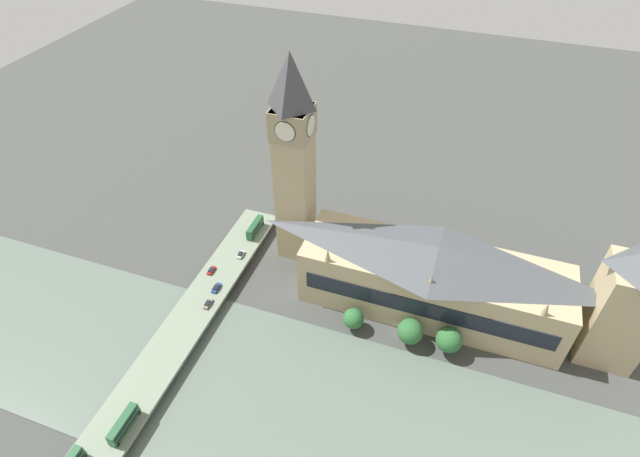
{
  "coord_description": "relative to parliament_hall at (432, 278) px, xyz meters",
  "views": [
    {
      "loc": [
        -107.68,
        -10.32,
        140.94
      ],
      "look_at": [
        20.88,
        34.79,
        20.87
      ],
      "focal_mm": 28.0,
      "sensor_mm": 36.0,
      "label": 1
    }
  ],
  "objects": [
    {
      "name": "parliament_hall",
      "position": [
        0.0,
        0.0,
        0.0
      ],
      "size": [
        26.58,
        89.93,
        29.54
      ],
      "color": "tan",
      "rests_on": "ground_plane"
    },
    {
      "name": "car_northbound_mid",
      "position": [
        -13.98,
        79.73,
        -10.01
      ],
      "size": [
        4.41,
        1.83,
        1.31
      ],
      "color": "maroon",
      "rests_on": "road_bridge"
    },
    {
      "name": "car_northbound_lead",
      "position": [
        -21.26,
        73.71,
        -9.96
      ],
      "size": [
        4.79,
        1.91,
        1.45
      ],
      "color": "navy",
      "rests_on": "road_bridge"
    },
    {
      "name": "ground_plane",
      "position": [
        -16.06,
        8.0,
        -14.68
      ],
      "size": [
        600.0,
        600.0,
        0.0
      ],
      "primitive_type": "plane",
      "color": "#424442"
    },
    {
      "name": "car_southbound_lead",
      "position": [
        -2.62,
        73.0,
        -9.96
      ],
      "size": [
        4.24,
        1.93,
        1.45
      ],
      "color": "silver",
      "rests_on": "road_bridge"
    },
    {
      "name": "victoria_tower",
      "position": [
        0.06,
        -57.53,
        8.25
      ],
      "size": [
        17.12,
        17.12,
        49.86
      ],
      "color": "tan",
      "rests_on": "ground_plane"
    },
    {
      "name": "tree_embankment_near",
      "position": [
        -18.6,
        22.45,
        -9.44
      ],
      "size": [
        7.19,
        7.19,
        8.85
      ],
      "color": "brown",
      "rests_on": "ground_plane"
    },
    {
      "name": "car_southbound_mid",
      "position": [
        -28.87,
        72.9,
        -9.98
      ],
      "size": [
        4.62,
        1.82,
        1.38
      ],
      "color": "slate",
      "rests_on": "road_bridge"
    },
    {
      "name": "tree_embankment_mid",
      "position": [
        -17.72,
        -9.61,
        -7.99
      ],
      "size": [
        8.64,
        8.64,
        11.02
      ],
      "color": "brown",
      "rests_on": "ground_plane"
    },
    {
      "name": "double_decker_bus_rear",
      "position": [
        12.06,
        73.5,
        -8.09
      ],
      "size": [
        11.95,
        2.52,
        4.66
      ],
      "color": "#235B33",
      "rests_on": "road_bridge"
    },
    {
      "name": "road_bridge",
      "position": [
        -52.51,
        76.42,
        -11.48
      ],
      "size": [
        153.82,
        14.73,
        4.0
      ],
      "color": "#5D6A59",
      "rests_on": "ground_plane"
    },
    {
      "name": "clock_tower",
      "position": [
        11.96,
        55.01,
        29.21
      ],
      "size": [
        13.31,
        13.31,
        82.43
      ],
      "color": "tan",
      "rests_on": "ground_plane"
    },
    {
      "name": "river_water",
      "position": [
        -52.51,
        8.0,
        -14.53
      ],
      "size": [
        60.91,
        360.0,
        0.3
      ],
      "primitive_type": "cube",
      "color": "slate",
      "rests_on": "ground_plane"
    },
    {
      "name": "tree_embankment_far",
      "position": [
        -18.32,
        3.0,
        -8.36
      ],
      "size": [
        8.7,
        8.7,
        10.68
      ],
      "color": "brown",
      "rests_on": "ground_plane"
    },
    {
      "name": "double_decker_bus_lead",
      "position": [
        -77.03,
        72.87,
        -8.08
      ],
      "size": [
        11.77,
        2.58,
        4.7
      ],
      "color": "#235B33",
      "rests_on": "road_bridge"
    }
  ]
}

